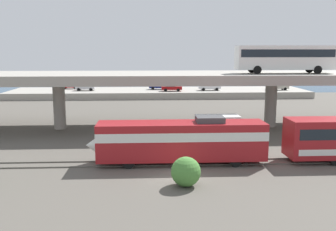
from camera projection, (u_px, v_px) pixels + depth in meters
ground_plane at (179, 178)px, 29.50m from camera, size 260.00×260.00×0.00m
rail_strip_near at (176, 165)px, 32.67m from camera, size 110.00×0.12×0.12m
rail_strip_far at (175, 160)px, 34.18m from camera, size 110.00×0.12×0.12m
train_locomotive at (173, 139)px, 33.06m from camera, size 15.57×3.04×4.18m
highway_overpass at (166, 79)px, 48.12m from camera, size 96.00×12.00×7.04m
transit_bus_on_overpass at (285, 57)px, 46.70m from camera, size 12.00×2.68×3.40m
service_truck_east at (225, 128)px, 40.45m from camera, size 6.80×2.46×3.04m
pier_parking_lot at (159, 93)px, 83.53m from camera, size 64.15×13.66×1.38m
parked_car_0 at (159, 86)px, 83.80m from camera, size 4.40×1.83×1.50m
parked_car_1 at (171, 87)px, 80.18m from camera, size 4.29×1.97×1.50m
parked_car_2 at (277, 86)px, 82.47m from camera, size 4.50×1.91×1.50m
parked_car_3 at (209, 87)px, 81.61m from camera, size 4.61×1.86×1.50m
parked_car_4 at (85, 87)px, 81.24m from camera, size 4.13×1.87×1.50m
parked_car_5 at (70, 85)px, 85.12m from camera, size 4.03×1.97×1.50m
harbor_water at (157, 86)px, 106.28m from camera, size 140.00×36.00×0.01m
shrub_right at (186, 172)px, 27.65m from camera, size 2.20×2.20×2.20m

